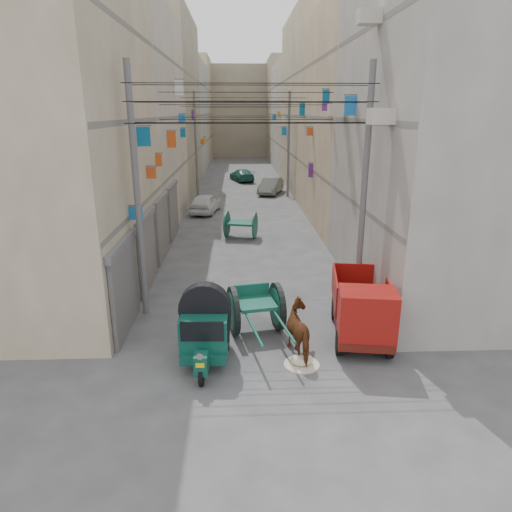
{
  "coord_description": "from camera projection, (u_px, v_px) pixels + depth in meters",
  "views": [
    {
      "loc": [
        -0.45,
        -8.35,
        6.53
      ],
      "look_at": [
        0.16,
        6.5,
        1.81
      ],
      "focal_mm": 32.0,
      "sensor_mm": 36.0,
      "label": 1
    }
  ],
  "objects": [
    {
      "name": "distant_car_white",
      "position": [
        206.0,
        203.0,
        30.65
      ],
      "size": [
        2.2,
        4.05,
        1.31
      ],
      "primitive_type": "imported",
      "rotation": [
        0.0,
        0.0,
        2.96
      ],
      "color": "white",
      "rests_on": "ground"
    },
    {
      "name": "second_cart",
      "position": [
        241.0,
        224.0,
        24.44
      ],
      "size": [
        1.89,
        1.75,
        1.43
      ],
      "rotation": [
        0.0,
        0.0,
        -0.22
      ],
      "color": "#125040",
      "rests_on": "ground"
    },
    {
      "name": "distant_car_green",
      "position": [
        242.0,
        175.0,
        44.68
      ],
      "size": [
        2.69,
        4.33,
        1.17
      ],
      "primitive_type": "imported",
      "rotation": [
        0.0,
        0.0,
        3.42
      ],
      "color": "#226453",
      "rests_on": "ground"
    },
    {
      "name": "tonga_cart",
      "position": [
        256.0,
        308.0,
        13.99
      ],
      "size": [
        1.86,
        3.49,
        1.5
      ],
      "rotation": [
        0.0,
        0.0,
        0.2
      ],
      "color": "black",
      "rests_on": "ground"
    },
    {
      "name": "ac_units",
      "position": [
        359.0,
        83.0,
        15.14
      ],
      "size": [
        0.7,
        6.55,
        3.35
      ],
      "color": "beige",
      "rests_on": "ground"
    },
    {
      "name": "overhead_cables",
      "position": [
        246.0,
        106.0,
        21.61
      ],
      "size": [
        7.4,
        22.52,
        1.12
      ],
      "color": "black",
      "rests_on": "ground"
    },
    {
      "name": "auto_rickshaw",
      "position": [
        206.0,
        326.0,
        12.27
      ],
      "size": [
        1.44,
        2.44,
        1.7
      ],
      "rotation": [
        0.0,
        0.0,
        -0.04
      ],
      "color": "black",
      "rests_on": "ground"
    },
    {
      "name": "mini_truck",
      "position": [
        363.0,
        313.0,
        13.21
      ],
      "size": [
        2.06,
        3.69,
        1.97
      ],
      "rotation": [
        0.0,
        0.0,
        -0.15
      ],
      "color": "black",
      "rests_on": "ground"
    },
    {
      "name": "feed_sack",
      "position": [
        302.0,
        360.0,
        12.27
      ],
      "size": [
        0.6,
        0.48,
        0.3
      ],
      "primitive_type": "ellipsoid",
      "color": "beige",
      "rests_on": "ground"
    },
    {
      "name": "utility_poles",
      "position": [
        245.0,
        160.0,
        24.92
      ],
      "size": [
        7.4,
        22.2,
        8.0
      ],
      "color": "#5E5E60",
      "rests_on": "ground"
    },
    {
      "name": "shutters_left",
      "position": [
        156.0,
        237.0,
        19.21
      ],
      "size": [
        0.18,
        14.4,
        2.88
      ],
      "color": "#505055",
      "rests_on": "ground"
    },
    {
      "name": "horse",
      "position": [
        302.0,
        331.0,
        12.63
      ],
      "size": [
        1.14,
        1.84,
        1.44
      ],
      "primitive_type": "imported",
      "rotation": [
        0.0,
        0.0,
        3.37
      ],
      "color": "maroon",
      "rests_on": "ground"
    },
    {
      "name": "building_row_left",
      "position": [
        151.0,
        112.0,
        40.17
      ],
      "size": [
        8.0,
        62.0,
        14.0
      ],
      "color": "#C5B095",
      "rests_on": "ground"
    },
    {
      "name": "ground",
      "position": [
        261.0,
        425.0,
        9.94
      ],
      "size": [
        140.0,
        140.0,
        0.0
      ],
      "primitive_type": "plane",
      "color": "#414143",
      "rests_on": "ground"
    },
    {
      "name": "end_cap_building",
      "position": [
        239.0,
        112.0,
        70.82
      ],
      "size": [
        22.0,
        10.0,
        13.0
      ],
      "primitive_type": "cube",
      "color": "#9E967C",
      "rests_on": "ground"
    },
    {
      "name": "distant_car_grey",
      "position": [
        271.0,
        186.0,
        37.74
      ],
      "size": [
        2.51,
        4.2,
        1.31
      ],
      "primitive_type": "imported",
      "rotation": [
        0.0,
        0.0,
        -0.3
      ],
      "color": "slate",
      "rests_on": "ground"
    },
    {
      "name": "building_row_right",
      "position": [
        331.0,
        112.0,
        40.8
      ],
      "size": [
        8.0,
        62.0,
        14.0
      ],
      "color": "#ABA59F",
      "rests_on": "ground"
    },
    {
      "name": "signboards",
      "position": [
        244.0,
        162.0,
        29.53
      ],
      "size": [
        8.22,
        40.52,
        5.67
      ],
      "color": "white",
      "rests_on": "ground"
    }
  ]
}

